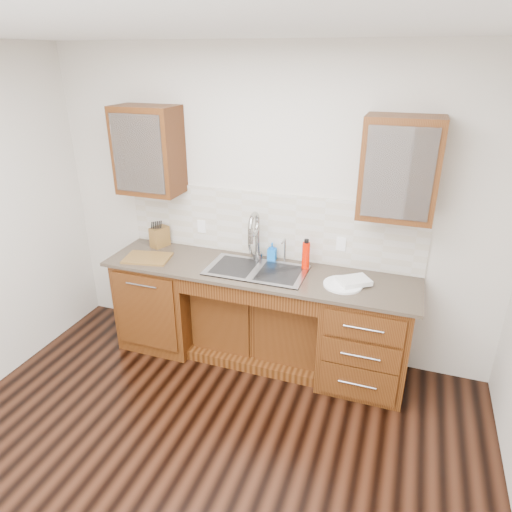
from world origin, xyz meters
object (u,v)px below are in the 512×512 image
(plate, at_px, (343,285))
(cutting_board, at_px, (147,258))
(soap_bottle, at_px, (272,252))
(water_bottle, at_px, (306,256))
(knife_block, at_px, (160,237))

(plate, relative_size, cutting_board, 0.78)
(soap_bottle, height_order, plate, soap_bottle)
(water_bottle, bearing_deg, knife_block, 178.31)
(soap_bottle, bearing_deg, knife_block, 176.75)
(water_bottle, relative_size, plate, 0.78)
(water_bottle, relative_size, cutting_board, 0.61)
(water_bottle, height_order, knife_block, water_bottle)
(plate, bearing_deg, knife_block, 172.19)
(plate, height_order, knife_block, knife_block)
(water_bottle, distance_m, plate, 0.42)
(cutting_board, bearing_deg, plate, 1.98)
(soap_bottle, distance_m, plate, 0.74)
(plate, xyz_separation_m, cutting_board, (-1.74, -0.06, 0.00))
(soap_bottle, xyz_separation_m, water_bottle, (0.33, -0.08, 0.04))
(knife_block, distance_m, cutting_board, 0.32)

